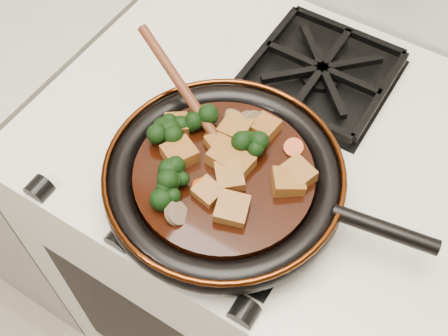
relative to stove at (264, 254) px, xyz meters
The scene contains 33 objects.
stove is the anchor object (origin of this frame).
burner_grate_front 0.48m from the stove, 90.00° to the right, with size 0.23×0.23×0.03m, color black, non-canonical shape.
burner_grate_back 0.48m from the stove, 90.00° to the left, with size 0.23×0.23×0.03m, color black, non-canonical shape.
skillet 0.51m from the stove, 96.11° to the right, with size 0.46×0.34×0.05m.
braising_sauce 0.52m from the stove, 96.94° to the right, with size 0.25×0.25×0.02m, color black.
tofu_cube_0 0.53m from the stove, 112.51° to the right, with size 0.03×0.03×0.02m, color brown.
tofu_cube_1 0.53m from the stove, 59.30° to the right, with size 0.04×0.04×0.02m, color brown.
tofu_cube_2 0.55m from the stove, 118.49° to the right, with size 0.04×0.04×0.02m, color brown.
tofu_cube_3 0.53m from the stove, 53.42° to the right, with size 0.04×0.04×0.02m, color brown.
tofu_cube_4 0.55m from the stove, 95.03° to the right, with size 0.03×0.03×0.02m, color brown.
tofu_cube_5 0.54m from the stove, 136.19° to the right, with size 0.03×0.03×0.02m, color brown.
tofu_cube_6 0.52m from the stove, 96.06° to the right, with size 0.04×0.04×0.02m, color brown.
tofu_cube_7 0.52m from the stove, 118.26° to the right, with size 0.04×0.04×0.02m, color brown.
tofu_cube_8 0.53m from the stove, 91.90° to the right, with size 0.04×0.04×0.02m, color brown.
tofu_cube_9 0.54m from the stove, 91.39° to the right, with size 0.04×0.04×0.02m, color brown.
tofu_cube_10 0.53m from the stove, 101.86° to the right, with size 0.04×0.04×0.02m, color brown.
tofu_cube_11 0.55m from the stove, 82.51° to the right, with size 0.04×0.04×0.02m, color brown.
broccoli_floret_0 0.57m from the stove, 104.19° to the right, with size 0.06×0.06×0.05m, color black, non-canonical shape.
broccoli_floret_1 0.55m from the stove, 129.26° to the right, with size 0.06×0.06×0.05m, color black, non-canonical shape.
broccoli_floret_2 0.55m from the stove, 133.60° to the right, with size 0.06×0.06×0.05m, color black, non-canonical shape.
broccoli_floret_3 0.54m from the stove, 134.45° to the right, with size 0.06×0.06×0.05m, color black, non-canonical shape.
broccoli_floret_4 0.56m from the stove, 108.85° to the right, with size 0.06×0.06×0.06m, color black, non-canonical shape.
broccoli_floret_5 0.53m from the stove, 93.80° to the right, with size 0.06×0.06×0.05m, color black, non-canonical shape.
carrot_coin_0 0.52m from the stove, 98.11° to the right, with size 0.03×0.03×0.01m, color #A82E04.
carrot_coin_1 0.52m from the stove, 50.69° to the right, with size 0.03×0.03×0.01m, color #A82E04.
carrot_coin_2 0.53m from the stove, 59.89° to the right, with size 0.03×0.03×0.01m, color #A82E04.
carrot_coin_3 0.55m from the stove, 98.08° to the right, with size 0.03×0.03×0.01m, color #A82E04.
carrot_coin_4 0.52m from the stove, 118.10° to the right, with size 0.03×0.03×0.01m, color #A82E04.
mushroom_slice_0 0.52m from the stove, 114.71° to the right, with size 0.04×0.04×0.01m, color brown.
mushroom_slice_1 0.57m from the stove, 98.34° to the right, with size 0.03×0.03×0.01m, color brown.
mushroom_slice_2 0.52m from the stove, 121.47° to the right, with size 0.03×0.03×0.01m, color brown.
mushroom_slice_3 0.52m from the stove, 133.32° to the right, with size 0.03×0.03×0.01m, color brown.
wooden_spoon 0.55m from the stove, 138.59° to the right, with size 0.13×0.08×0.21m.
Camera 1 is at (0.21, 1.19, 1.61)m, focal length 45.00 mm.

